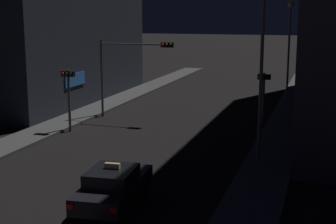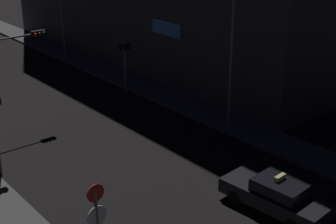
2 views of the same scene
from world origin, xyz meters
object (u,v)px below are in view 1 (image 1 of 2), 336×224
(traffic_light_left_kerb, at_px, (68,87))
(street_lamp_far_block, at_px, (290,33))
(taxi, at_px, (113,186))
(traffic_light_right_kerb, at_px, (264,87))
(street_lamp_near_block, at_px, (262,40))
(traffic_light_overhead, at_px, (129,61))

(traffic_light_left_kerb, distance_m, street_lamp_far_block, 18.75)
(taxi, xyz_separation_m, street_lamp_far_block, (4.25, 24.54, 4.61))
(traffic_light_right_kerb, bearing_deg, street_lamp_near_block, -84.21)
(traffic_light_left_kerb, bearing_deg, street_lamp_far_block, 51.96)
(traffic_light_overhead, xyz_separation_m, street_lamp_far_block, (9.44, 10.02, 1.55))
(taxi, height_order, street_lamp_near_block, street_lamp_near_block)
(taxi, relative_size, traffic_light_left_kerb, 1.24)
(taxi, distance_m, street_lamp_far_block, 25.33)
(street_lamp_near_block, bearing_deg, taxi, -122.55)
(taxi, relative_size, traffic_light_overhead, 0.88)
(traffic_light_left_kerb, height_order, street_lamp_near_block, street_lamp_near_block)
(traffic_light_left_kerb, relative_size, street_lamp_far_block, 0.48)
(taxi, height_order, traffic_light_right_kerb, traffic_light_right_kerb)
(traffic_light_left_kerb, bearing_deg, traffic_light_overhead, 66.46)
(taxi, relative_size, street_lamp_near_block, 0.57)
(traffic_light_overhead, relative_size, street_lamp_near_block, 0.64)
(traffic_light_right_kerb, bearing_deg, traffic_light_left_kerb, -153.74)
(street_lamp_near_block, distance_m, street_lamp_far_block, 17.70)
(traffic_light_left_kerb, distance_m, traffic_light_right_kerb, 11.94)
(traffic_light_overhead, height_order, traffic_light_left_kerb, traffic_light_overhead)
(traffic_light_left_kerb, relative_size, street_lamp_near_block, 0.46)
(traffic_light_right_kerb, height_order, street_lamp_far_block, street_lamp_far_block)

